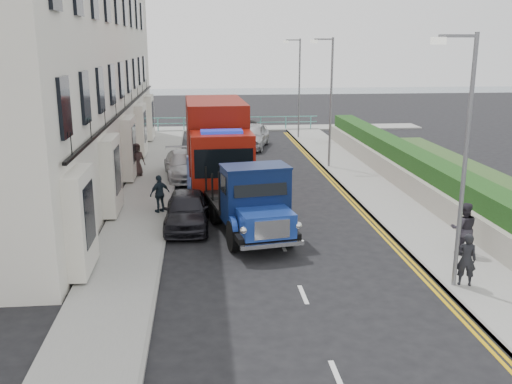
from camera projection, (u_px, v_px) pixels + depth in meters
name	position (u px, v px, depth m)	size (l,w,h in m)	color
ground	(292.00, 267.00, 17.64)	(120.00, 120.00, 0.00)	black
pavement_west	(147.00, 195.00, 25.80)	(2.40, 38.00, 0.12)	gray
pavement_east	(373.00, 189.00, 26.79)	(2.60, 38.00, 0.12)	gray
promenade	(235.00, 129.00, 45.54)	(30.00, 2.50, 0.12)	gray
sea_plane	(220.00, 95.00, 75.40)	(120.00, 120.00, 0.00)	#4F5F6C
terrace_west	(58.00, 33.00, 27.44)	(6.31, 30.20, 14.25)	silver
garden_east	(414.00, 171.00, 26.76)	(1.45, 28.00, 1.75)	#B2AD9E
seafront_railing	(235.00, 124.00, 44.64)	(13.00, 0.08, 1.11)	#59B2A5
lamp_near	(462.00, 149.00, 15.09)	(1.23, 0.18, 7.00)	slate
lamp_mid	(329.00, 95.00, 30.49)	(1.23, 0.18, 7.00)	slate
lamp_far	(298.00, 83.00, 40.12)	(1.23, 0.18, 7.00)	slate
bedford_lorry	(254.00, 206.00, 19.81)	(3.08, 5.87, 2.66)	black
red_lorry	(217.00, 143.00, 26.75)	(2.94, 7.90, 4.09)	black
parked_car_front	(187.00, 210.00, 21.30)	(1.62, 4.02, 1.37)	black
parked_car_mid	(204.00, 174.00, 26.71)	(1.61, 4.63, 1.53)	#546EB5
parked_car_rear	(184.00, 165.00, 29.16)	(1.87, 4.59, 1.33)	silver
seafront_car_left	(230.00, 123.00, 43.39)	(2.55, 5.53, 1.54)	black
seafront_car_right	(252.00, 136.00, 37.40)	(1.90, 4.71, 1.60)	#B2B4B7
pedestrian_east_near	(466.00, 259.00, 15.88)	(0.55, 0.36, 1.52)	black
pedestrian_east_far	(464.00, 229.00, 18.21)	(0.83, 0.65, 1.71)	#2E2A34
pedestrian_west_near	(160.00, 194.00, 22.78)	(0.89, 0.37, 1.52)	black
pedestrian_west_far	(137.00, 159.00, 29.02)	(0.83, 0.54, 1.69)	#362827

